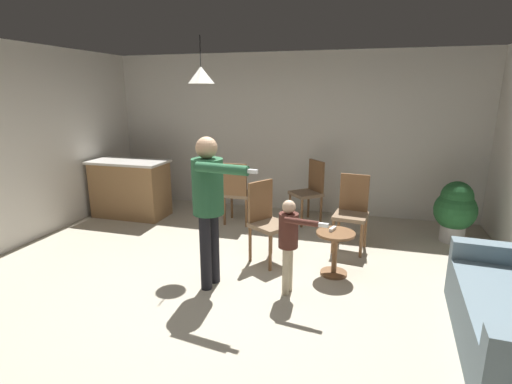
% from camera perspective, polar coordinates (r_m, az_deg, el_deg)
% --- Properties ---
extents(ground, '(7.68, 7.68, 0.00)m').
position_cam_1_polar(ground, '(4.23, -4.61, -14.62)').
color(ground, '#B2A893').
extents(wall_back, '(6.40, 0.10, 2.70)m').
position_cam_1_polar(wall_back, '(6.81, 4.77, 8.56)').
color(wall_back, beige).
rests_on(wall_back, ground).
extents(kitchen_counter, '(1.26, 0.66, 0.95)m').
position_cam_1_polar(kitchen_counter, '(6.85, -17.97, 0.51)').
color(kitchen_counter, olive).
rests_on(kitchen_counter, ground).
extents(side_table_by_couch, '(0.44, 0.44, 0.52)m').
position_cam_1_polar(side_table_by_couch, '(4.56, 11.53, -8.08)').
color(side_table_by_couch, brown).
rests_on(side_table_by_couch, ground).
extents(person_adult, '(0.77, 0.54, 1.63)m').
position_cam_1_polar(person_adult, '(4.03, -6.90, -0.66)').
color(person_adult, black).
rests_on(person_adult, ground).
extents(person_child, '(0.52, 0.34, 1.01)m').
position_cam_1_polar(person_child, '(3.99, 4.91, -6.52)').
color(person_child, tan).
rests_on(person_child, ground).
extents(dining_chair_by_counter, '(0.59, 0.59, 1.00)m').
position_cam_1_polar(dining_chair_by_counter, '(6.26, 7.92, 0.44)').
color(dining_chair_by_counter, brown).
rests_on(dining_chair_by_counter, ground).
extents(dining_chair_near_wall, '(0.43, 0.43, 1.00)m').
position_cam_1_polar(dining_chair_near_wall, '(6.10, -2.79, 0.18)').
color(dining_chair_near_wall, brown).
rests_on(dining_chair_near_wall, ground).
extents(dining_chair_centre_back, '(0.58, 0.58, 1.00)m').
position_cam_1_polar(dining_chair_centre_back, '(4.77, 1.58, -3.93)').
color(dining_chair_centre_back, brown).
rests_on(dining_chair_centre_back, ground).
extents(dining_chair_spare, '(0.47, 0.47, 1.00)m').
position_cam_1_polar(dining_chair_spare, '(5.29, 13.91, -2.51)').
color(dining_chair_spare, brown).
rests_on(dining_chair_spare, ground).
extents(potted_plant_corner, '(0.57, 0.57, 0.87)m').
position_cam_1_polar(potted_plant_corner, '(6.06, 27.27, -2.22)').
color(potted_plant_corner, '#B7B2AD').
rests_on(potted_plant_corner, ground).
extents(spare_remote_on_table, '(0.07, 0.13, 0.04)m').
position_cam_1_polar(spare_remote_on_table, '(4.53, 11.21, -5.35)').
color(spare_remote_on_table, white).
rests_on(spare_remote_on_table, side_table_by_couch).
extents(ceiling_light_pendant, '(0.32, 0.32, 0.55)m').
position_cam_1_polar(ceiling_light_pendant, '(4.89, -8.08, 16.68)').
color(ceiling_light_pendant, silver).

